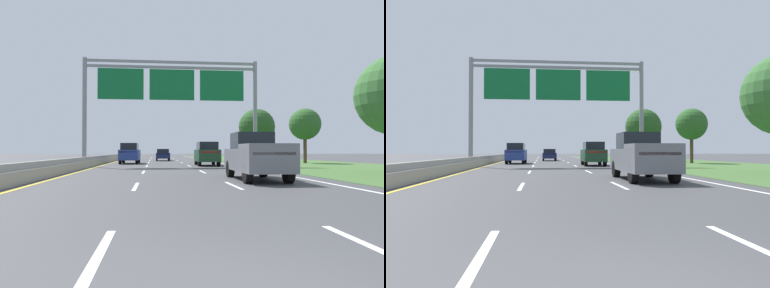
% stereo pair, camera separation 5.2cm
% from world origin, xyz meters
% --- Properties ---
extents(ground_plane, '(220.00, 220.00, 0.00)m').
position_xyz_m(ground_plane, '(0.00, 35.00, 0.00)').
color(ground_plane, '#3D3D3F').
extents(lane_striping, '(11.96, 106.00, 0.01)m').
position_xyz_m(lane_striping, '(0.00, 34.54, 0.00)').
color(lane_striping, white).
rests_on(lane_striping, ground).
extents(grass_verge_right, '(14.00, 110.00, 0.02)m').
position_xyz_m(grass_verge_right, '(13.95, 35.00, 0.01)').
color(grass_verge_right, '#3D602D').
rests_on(grass_verge_right, ground).
extents(median_barrier_concrete, '(0.60, 110.00, 0.85)m').
position_xyz_m(median_barrier_concrete, '(-6.60, 35.00, 0.35)').
color(median_barrier_concrete, '#99968E').
rests_on(median_barrier_concrete, ground).
extents(overhead_sign_gantry, '(15.06, 0.42, 9.20)m').
position_xyz_m(overhead_sign_gantry, '(0.30, 27.82, 6.56)').
color(overhead_sign_gantry, gray).
rests_on(overhead_sign_gantry, ground).
extents(pickup_truck_grey, '(2.08, 5.43, 2.20)m').
position_xyz_m(pickup_truck_grey, '(3.47, 13.07, 1.07)').
color(pickup_truck_grey, slate).
rests_on(pickup_truck_grey, ground).
extents(car_darkgreen_right_lane_suv, '(2.01, 4.74, 2.11)m').
position_xyz_m(car_darkgreen_right_lane_suv, '(3.49, 28.97, 1.10)').
color(car_darkgreen_right_lane_suv, '#193D23').
rests_on(car_darkgreen_right_lane_suv, ground).
extents(car_blue_left_lane_suv, '(1.98, 4.73, 2.11)m').
position_xyz_m(car_blue_left_lane_suv, '(-3.73, 34.65, 1.10)').
color(car_blue_left_lane_suv, navy).
rests_on(car_blue_left_lane_suv, ground).
extents(car_navy_centre_lane_sedan, '(1.86, 4.42, 1.57)m').
position_xyz_m(car_navy_centre_lane_sedan, '(-0.10, 45.20, 0.82)').
color(car_navy_centre_lane_sedan, '#161E47').
rests_on(car_navy_centre_lane_sedan, ground).
extents(roadside_tree_mid, '(3.34, 3.34, 5.84)m').
position_xyz_m(roadside_tree_mid, '(14.73, 33.76, 4.14)').
color(roadside_tree_mid, '#4C3823').
rests_on(roadside_tree_mid, ground).
extents(roadside_tree_far, '(4.80, 4.80, 6.92)m').
position_xyz_m(roadside_tree_far, '(12.36, 43.76, 4.51)').
color(roadside_tree_far, '#4C3823').
rests_on(roadside_tree_far, ground).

